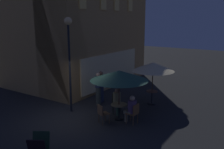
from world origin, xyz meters
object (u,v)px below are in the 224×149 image
street_lamp_near_corner (69,44)px  cafe_chair_2 (102,112)px  menu_sandwich_board (39,148)px  patron_seated_1 (117,100)px  patron_standing_3 (98,89)px  cafe_chair_0 (134,112)px  patron_seated_0 (131,107)px  cafe_table_1 (119,108)px  patio_umbrella_0 (153,67)px  patron_standing_2 (101,87)px  cafe_table_0 (152,96)px  patio_umbrella_1 (119,76)px  cafe_chair_1 (117,101)px

street_lamp_near_corner → cafe_chair_2: bearing=-99.7°
menu_sandwich_board → patron_seated_1: patron_seated_1 is taller
menu_sandwich_board → patron_standing_3: patron_standing_3 is taller
street_lamp_near_corner → cafe_chair_0: (0.36, -3.26, -2.73)m
menu_sandwich_board → patron_standing_3: 5.46m
cafe_chair_0 → patron_seated_0: size_ratio=0.72×
cafe_table_1 → patron_seated_0: (-0.05, -0.64, 0.19)m
street_lamp_near_corner → patio_umbrella_0: (3.11, -2.84, -1.27)m
patron_standing_2 → patron_standing_3: patron_standing_3 is taller
cafe_table_0 → patio_umbrella_0: bearing=-18.4°
patio_umbrella_0 → cafe_chair_2: size_ratio=2.65×
patio_umbrella_1 → patron_seated_1: bearing=39.1°
cafe_chair_1 → patron_standing_3: 1.41m
patron_seated_0 → street_lamp_near_corner: bearing=11.1°
cafe_table_1 → menu_sandwich_board: bearing=175.4°
cafe_table_0 → patron_seated_1: size_ratio=0.60×
cafe_chair_1 → patron_standing_2: 1.82m
patio_umbrella_1 → patron_standing_2: 2.88m
patio_umbrella_1 → cafe_chair_2: bearing=155.4°
cafe_chair_0 → cafe_chair_2: (-0.72, 1.14, -0.03)m
patron_standing_3 → cafe_chair_1: bearing=-115.1°
patio_umbrella_0 → cafe_chair_0: (-2.75, -0.41, -1.47)m
patio_umbrella_0 → cafe_chair_2: bearing=168.2°
patron_seated_1 → patio_umbrella_1: bearing=0.0°
patron_seated_1 → patron_seated_0: bearing=21.8°
patron_seated_0 → cafe_chair_0: bearing=-180.0°
patron_standing_3 → menu_sandwich_board: bearing=-174.6°
street_lamp_near_corner → patron_seated_1: street_lamp_near_corner is taller
patron_standing_2 → street_lamp_near_corner: bearing=-111.1°
patio_umbrella_0 → cafe_chair_1: size_ratio=2.47×
cafe_table_0 → patron_standing_2: (-1.13, 2.48, 0.37)m
street_lamp_near_corner → patron_seated_1: size_ratio=3.71×
cafe_table_0 → cafe_chair_1: 2.22m
patio_umbrella_0 → cafe_chair_0: size_ratio=2.50×
cafe_chair_2 → patron_standing_3: bearing=65.0°
cafe_table_1 → cafe_chair_0: cafe_chair_0 is taller
patron_seated_0 → patron_standing_3: (1.06, 2.53, 0.18)m
patio_umbrella_1 → patron_standing_2: bearing=53.4°
patio_umbrella_1 → patron_standing_3: size_ratio=1.46×
cafe_chair_2 → patron_standing_3: size_ratio=0.49×
patron_seated_0 → patron_seated_1: patron_seated_0 is taller
cafe_chair_1 → cafe_table_0: bearing=116.4°
patio_umbrella_0 → patio_umbrella_1: 2.72m
cafe_table_0 → cafe_chair_0: 2.79m
patio_umbrella_0 → cafe_chair_1: bearing=155.5°
cafe_chair_1 → patio_umbrella_0: bearing=116.4°
cafe_table_0 → cafe_chair_2: size_ratio=0.86×
cafe_table_1 → street_lamp_near_corner: bearing=99.6°
menu_sandwich_board → patron_seated_1: 4.79m
cafe_chair_0 → patron_seated_0: 0.22m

